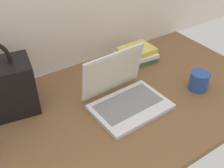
{
  "coord_description": "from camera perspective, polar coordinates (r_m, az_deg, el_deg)",
  "views": [
    {
      "loc": [
        -0.42,
        -0.72,
        0.79
      ],
      "look_at": [
        0.06,
        0.0,
        0.15
      ],
      "focal_mm": 43.69,
      "sensor_mm": 36.0,
      "label": 1
    }
  ],
  "objects": [
    {
      "name": "coffee_mug",
      "position": [
        1.29,
        17.81,
        0.72
      ],
      "size": [
        0.12,
        0.08,
        0.09
      ],
      "color": "#26478C",
      "rests_on": "desk"
    },
    {
      "name": "book_stack",
      "position": [
        1.44,
        5.12,
        6.13
      ],
      "size": [
        0.21,
        0.16,
        0.08
      ],
      "color": "#3F7F4C",
      "rests_on": "desk"
    },
    {
      "name": "laptop",
      "position": [
        1.15,
        2.58,
        -2.2
      ],
      "size": [
        0.32,
        0.27,
        0.22
      ],
      "color": "silver",
      "rests_on": "desk"
    },
    {
      "name": "desk",
      "position": [
        1.14,
        -2.47,
        -6.42
      ],
      "size": [
        1.6,
        0.76,
        0.03
      ],
      "color": "brown",
      "rests_on": "ground"
    }
  ]
}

